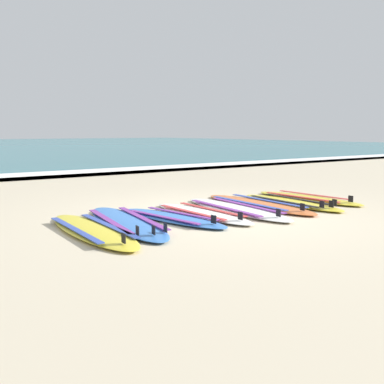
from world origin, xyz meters
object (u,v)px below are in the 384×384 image
at_px(surfboard_1, 126,222).
at_px(surfboard_3, 201,213).
at_px(surfboard_4, 236,209).
at_px(surfboard_0, 92,230).
at_px(surfboard_5, 258,204).
at_px(surfboard_7, 307,198).
at_px(surfboard_2, 172,218).
at_px(surfboard_6, 291,202).

distance_m(surfboard_1, surfboard_3, 1.24).
bearing_deg(surfboard_4, surfboard_0, -176.68).
height_order(surfboard_5, surfboard_7, same).
height_order(surfboard_1, surfboard_2, same).
bearing_deg(surfboard_7, surfboard_2, -177.09).
bearing_deg(surfboard_3, surfboard_5, 6.13).
height_order(surfboard_2, surfboard_7, same).
xyz_separation_m(surfboard_0, surfboard_6, (3.72, 0.09, 0.00)).
bearing_deg(surfboard_0, surfboard_1, 20.26).
bearing_deg(surfboard_1, surfboard_5, 1.67).
relative_size(surfboard_0, surfboard_4, 0.95).
height_order(surfboard_3, surfboard_4, same).
bearing_deg(surfboard_0, surfboard_2, 4.54).
bearing_deg(surfboard_6, surfboard_0, -178.69).
bearing_deg(surfboard_2, surfboard_0, -175.46).
distance_m(surfboard_0, surfboard_3, 1.83).
relative_size(surfboard_0, surfboard_6, 1.09).
bearing_deg(surfboard_7, surfboard_6, -164.92).
relative_size(surfboard_3, surfboard_7, 0.96).
bearing_deg(surfboard_0, surfboard_5, 5.31).
bearing_deg(surfboard_4, surfboard_5, 13.16).
xyz_separation_m(surfboard_0, surfboard_3, (1.82, 0.15, 0.00)).
height_order(surfboard_1, surfboard_4, same).
distance_m(surfboard_3, surfboard_6, 1.90).
xyz_separation_m(surfboard_1, surfboard_6, (3.13, -0.13, 0.00)).
bearing_deg(surfboard_3, surfboard_2, -174.87).
distance_m(surfboard_5, surfboard_7, 1.24).
distance_m(surfboard_2, surfboard_4, 1.24).
height_order(surfboard_2, surfboard_4, same).
relative_size(surfboard_4, surfboard_5, 1.00).
bearing_deg(surfboard_0, surfboard_7, 3.38).
bearing_deg(surfboard_2, surfboard_3, 5.13).
xyz_separation_m(surfboard_5, surfboard_7, (1.24, -0.03, 0.00)).
xyz_separation_m(surfboard_4, surfboard_5, (0.62, 0.15, -0.00)).
height_order(surfboard_5, surfboard_6, same).
bearing_deg(surfboard_1, surfboard_6, -2.39).
height_order(surfboard_0, surfboard_1, same).
distance_m(surfboard_4, surfboard_7, 1.86).
bearing_deg(surfboard_7, surfboard_3, -177.58).
distance_m(surfboard_0, surfboard_6, 3.72).
xyz_separation_m(surfboard_1, surfboard_7, (3.78, 0.04, -0.00)).
bearing_deg(surfboard_5, surfboard_3, -173.87).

